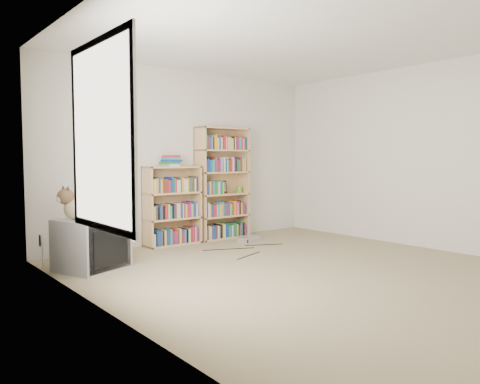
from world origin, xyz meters
TOP-DOWN VIEW (x-y plane):
  - floor at (0.00, 0.00)m, footprint 4.50×5.00m
  - wall_back at (0.00, 2.50)m, footprint 4.50×0.02m
  - wall_left at (-2.25, 0.00)m, footprint 0.02×5.00m
  - wall_right at (2.25, 0.00)m, footprint 0.02×5.00m
  - ceiling at (0.00, 0.00)m, footprint 4.50×5.00m
  - window at (-2.24, 0.20)m, footprint 0.02×1.22m
  - crt_tv at (-1.80, 1.61)m, footprint 0.81×0.78m
  - cat at (-1.78, 1.58)m, footprint 0.79×0.55m
  - bookcase_tall at (0.54, 2.36)m, footprint 0.84×0.30m
  - bookcase_short at (-0.34, 2.36)m, footprint 0.81×0.30m
  - book_stack at (-0.38, 2.33)m, footprint 0.22×0.29m
  - green_mug at (0.85, 2.34)m, footprint 0.08×0.08m
  - framed_print at (0.61, 2.44)m, footprint 0.14×0.05m
  - dvd_player at (0.66, 1.85)m, footprint 0.35×0.28m
  - wall_outlet at (-2.24, 1.95)m, footprint 0.01×0.08m
  - floor_cables at (0.34, 1.34)m, footprint 1.20×0.70m

SIDE VIEW (x-z plane):
  - floor at x=0.00m, z-range -0.01..0.01m
  - floor_cables at x=0.34m, z-range 0.00..0.01m
  - dvd_player at x=0.66m, z-range 0.00..0.07m
  - crt_tv at x=-1.80m, z-range 0.00..0.56m
  - wall_outlet at x=-2.24m, z-range 0.26..0.39m
  - bookcase_short at x=-0.34m, z-range -0.04..1.07m
  - cat at x=-1.78m, z-range 0.36..0.97m
  - green_mug at x=0.85m, z-range 0.69..0.78m
  - framed_print at x=0.61m, z-range 0.69..0.88m
  - bookcase_tall at x=0.54m, z-range -0.04..1.65m
  - book_stack at x=-0.38m, z-range 1.11..1.27m
  - wall_back at x=0.00m, z-range 0.00..2.50m
  - wall_left at x=-2.25m, z-range 0.00..2.50m
  - wall_right at x=2.25m, z-range 0.00..2.50m
  - window at x=-2.24m, z-range 0.64..2.16m
  - ceiling at x=0.00m, z-range 2.49..2.51m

